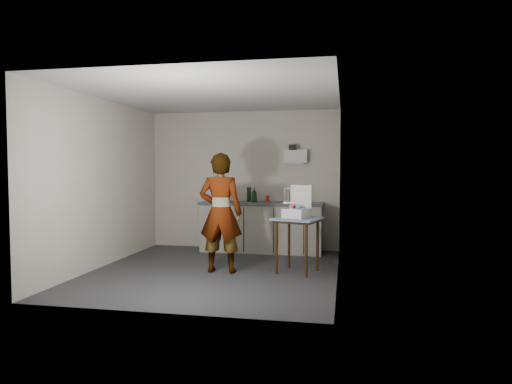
% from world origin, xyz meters
% --- Properties ---
extents(ground, '(4.00, 4.00, 0.00)m').
position_xyz_m(ground, '(0.00, 0.00, 0.00)').
color(ground, '#2C2D32').
rests_on(ground, ground).
extents(wall_back, '(3.60, 0.02, 2.60)m').
position_xyz_m(wall_back, '(0.00, 1.99, 1.30)').
color(wall_back, beige).
rests_on(wall_back, ground).
extents(wall_right, '(0.02, 4.00, 2.60)m').
position_xyz_m(wall_right, '(1.79, 0.00, 1.30)').
color(wall_right, beige).
rests_on(wall_right, ground).
extents(wall_left, '(0.02, 4.00, 2.60)m').
position_xyz_m(wall_left, '(-1.79, 0.00, 1.30)').
color(wall_left, beige).
rests_on(wall_left, ground).
extents(ceiling, '(3.60, 4.00, 0.01)m').
position_xyz_m(ceiling, '(0.00, 0.00, 2.60)').
color(ceiling, white).
rests_on(ceiling, wall_back).
extents(kitchen_counter, '(2.24, 0.62, 0.91)m').
position_xyz_m(kitchen_counter, '(0.40, 1.70, 0.43)').
color(kitchen_counter, black).
rests_on(kitchen_counter, ground).
extents(wall_shelf, '(0.42, 0.18, 0.37)m').
position_xyz_m(wall_shelf, '(1.00, 1.92, 1.75)').
color(wall_shelf, white).
rests_on(wall_shelf, ground).
extents(side_table, '(0.77, 0.77, 0.81)m').
position_xyz_m(side_table, '(1.22, 0.16, 0.70)').
color(side_table, '#3B260D').
rests_on(side_table, ground).
extents(standing_man, '(0.66, 0.44, 1.75)m').
position_xyz_m(standing_man, '(0.11, -0.04, 0.88)').
color(standing_man, '#B2A593').
rests_on(standing_man, ground).
extents(soap_bottle, '(0.13, 0.13, 0.26)m').
position_xyz_m(soap_bottle, '(0.27, 1.67, 1.04)').
color(soap_bottle, black).
rests_on(soap_bottle, kitchen_counter).
extents(soda_can, '(0.06, 0.06, 0.12)m').
position_xyz_m(soda_can, '(0.51, 1.70, 0.97)').
color(soda_can, red).
rests_on(soda_can, kitchen_counter).
extents(dark_bottle, '(0.08, 0.08, 0.27)m').
position_xyz_m(dark_bottle, '(0.16, 1.75, 1.04)').
color(dark_bottle, black).
rests_on(dark_bottle, kitchen_counter).
extents(paper_towel, '(0.18, 0.18, 0.32)m').
position_xyz_m(paper_towel, '(-0.35, 1.60, 1.06)').
color(paper_towel, black).
rests_on(paper_towel, kitchen_counter).
extents(dish_rack, '(0.38, 0.28, 0.26)m').
position_xyz_m(dish_rack, '(0.99, 1.70, 0.97)').
color(dish_rack, white).
rests_on(dish_rack, kitchen_counter).
extents(bakery_box, '(0.43, 0.43, 0.47)m').
position_xyz_m(bakery_box, '(1.20, 0.18, 0.91)').
color(bakery_box, white).
rests_on(bakery_box, side_table).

